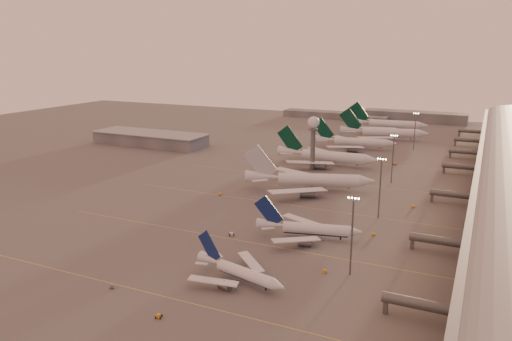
% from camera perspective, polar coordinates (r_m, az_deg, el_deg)
% --- Properties ---
extents(ground, '(700.00, 700.00, 0.00)m').
position_cam_1_polar(ground, '(177.43, -7.93, -8.21)').
color(ground, '#595656').
rests_on(ground, ground).
extents(taxiway_markings, '(180.00, 185.25, 0.02)m').
position_cam_1_polar(taxiway_markings, '(213.03, 7.23, -4.33)').
color(taxiway_markings, gold).
rests_on(taxiway_markings, ground).
extents(hangar, '(82.00, 27.00, 8.50)m').
position_cam_1_polar(hangar, '(353.64, -12.00, 3.60)').
color(hangar, '#5C5F63').
rests_on(hangar, ground).
extents(radar_tower, '(6.40, 6.40, 31.10)m').
position_cam_1_polar(radar_tower, '(274.70, 6.56, 4.38)').
color(radar_tower, '#56595E').
rests_on(radar_tower, ground).
extents(mast_a, '(3.60, 0.56, 25.00)m').
position_cam_1_polar(mast_a, '(150.47, 10.91, -6.88)').
color(mast_a, '#56595E').
rests_on(mast_a, ground).
extents(mast_b, '(3.60, 0.56, 25.00)m').
position_cam_1_polar(mast_b, '(202.29, 14.00, -1.58)').
color(mast_b, '#56595E').
rests_on(mast_b, ground).
extents(mast_c, '(3.60, 0.56, 25.00)m').
position_cam_1_polar(mast_c, '(255.79, 15.37, 1.59)').
color(mast_c, '#56595E').
rests_on(mast_c, ground).
extents(mast_d, '(3.60, 0.56, 25.00)m').
position_cam_1_polar(mast_d, '(343.69, 17.71, 4.54)').
color(mast_d, '#56595E').
rests_on(mast_d, ground).
extents(distant_horizon, '(165.00, 37.50, 9.00)m').
position_cam_1_polar(distant_horizon, '(474.54, 14.27, 6.05)').
color(distant_horizon, '#5C5F63').
rests_on(distant_horizon, ground).
extents(narrowbody_near, '(32.14, 25.34, 12.78)m').
position_cam_1_polar(narrowbody_near, '(148.00, -1.90, -11.69)').
color(narrowbody_near, silver).
rests_on(narrowbody_near, ground).
extents(narrowbody_mid, '(38.00, 30.00, 15.05)m').
position_cam_1_polar(narrowbody_mid, '(179.59, 5.99, -6.82)').
color(narrowbody_mid, silver).
rests_on(narrowbody_mid, ground).
extents(widebody_white, '(59.58, 46.97, 21.76)m').
position_cam_1_polar(widebody_white, '(237.56, 6.16, -1.40)').
color(widebody_white, silver).
rests_on(widebody_white, ground).
extents(greentail_a, '(59.72, 48.22, 21.69)m').
position_cam_1_polar(greentail_a, '(289.42, 8.08, 1.37)').
color(greentail_a, silver).
rests_on(greentail_a, ground).
extents(greentail_b, '(55.34, 44.35, 20.22)m').
position_cam_1_polar(greentail_b, '(337.24, 11.19, 3.01)').
color(greentail_b, silver).
rests_on(greentail_b, ground).
extents(greentail_c, '(62.46, 49.85, 23.10)m').
position_cam_1_polar(greentail_c, '(374.34, 14.40, 4.00)').
color(greentail_c, silver).
rests_on(greentail_c, ground).
extents(greentail_d, '(62.24, 50.05, 22.63)m').
position_cam_1_polar(greentail_d, '(417.44, 14.84, 4.97)').
color(greentail_d, silver).
rests_on(greentail_d, ground).
extents(gsv_truck_a, '(5.75, 4.52, 2.23)m').
position_cam_1_polar(gsv_truck_a, '(150.52, -15.99, -12.42)').
color(gsv_truck_a, slate).
rests_on(gsv_truck_a, ground).
extents(gsv_tug_near, '(2.75, 3.71, 0.95)m').
position_cam_1_polar(gsv_tug_near, '(133.59, -11.06, -16.03)').
color(gsv_tug_near, orange).
rests_on(gsv_tug_near, ground).
extents(gsv_catering_a, '(5.25, 3.14, 4.02)m').
position_cam_1_polar(gsv_catering_a, '(154.89, 7.96, -10.84)').
color(gsv_catering_a, orange).
rests_on(gsv_catering_a, ground).
extents(gsv_tug_mid, '(4.25, 4.49, 1.11)m').
position_cam_1_polar(gsv_tug_mid, '(182.10, -2.83, -7.29)').
color(gsv_tug_mid, silver).
rests_on(gsv_tug_mid, ground).
extents(gsv_truck_b, '(5.47, 3.28, 2.08)m').
position_cam_1_polar(gsv_truck_b, '(186.65, 13.40, -6.97)').
color(gsv_truck_b, orange).
rests_on(gsv_truck_b, ground).
extents(gsv_truck_c, '(6.08, 4.94, 2.37)m').
position_cam_1_polar(gsv_truck_c, '(229.86, -4.04, -2.55)').
color(gsv_truck_c, orange).
rests_on(gsv_truck_c, ground).
extents(gsv_catering_b, '(5.51, 2.81, 4.42)m').
position_cam_1_polar(gsv_catering_b, '(221.85, 17.58, -3.54)').
color(gsv_catering_b, orange).
rests_on(gsv_catering_b, ground).
extents(gsv_tug_far, '(3.31, 3.58, 0.88)m').
position_cam_1_polar(gsv_tug_far, '(255.11, 5.05, -1.06)').
color(gsv_tug_far, orange).
rests_on(gsv_tug_far, ground).
extents(gsv_truck_d, '(3.97, 6.27, 2.38)m').
position_cam_1_polar(gsv_truck_d, '(293.53, 1.33, 1.17)').
color(gsv_truck_d, silver).
rests_on(gsv_truck_d, ground).
extents(gsv_tug_hangar, '(4.37, 3.38, 1.10)m').
position_cam_1_polar(gsv_tug_hangar, '(297.84, 15.55, 0.71)').
color(gsv_tug_hangar, orange).
rests_on(gsv_tug_hangar, ground).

